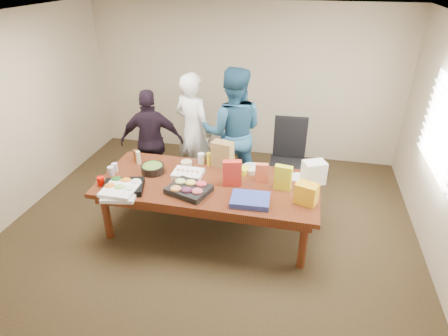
% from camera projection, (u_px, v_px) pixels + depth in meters
% --- Properties ---
extents(floor, '(5.50, 5.00, 0.02)m').
position_uv_depth(floor, '(209.00, 230.00, 5.12)').
color(floor, '#47301E').
rests_on(floor, ground).
extents(ceiling, '(5.50, 5.00, 0.02)m').
position_uv_depth(ceiling, '(204.00, 18.00, 3.80)').
color(ceiling, white).
rests_on(ceiling, wall_back).
extents(wall_back, '(5.50, 0.04, 2.70)m').
position_uv_depth(wall_back, '(244.00, 82.00, 6.60)').
color(wall_back, beige).
rests_on(wall_back, floor).
extents(wall_front, '(5.50, 0.04, 2.70)m').
position_uv_depth(wall_front, '(104.00, 301.00, 2.33)').
color(wall_front, beige).
rests_on(wall_front, floor).
extents(wall_left, '(0.04, 5.00, 2.70)m').
position_uv_depth(wall_left, '(10.00, 121.00, 4.99)').
color(wall_left, beige).
rests_on(wall_left, floor).
extents(window_panel, '(0.03, 1.40, 1.10)m').
position_uv_depth(window_panel, '(443.00, 128.00, 4.38)').
color(window_panel, white).
rests_on(window_panel, wall_right).
extents(window_blinds, '(0.04, 1.36, 1.00)m').
position_uv_depth(window_blinds, '(439.00, 128.00, 4.39)').
color(window_blinds, beige).
rests_on(window_blinds, wall_right).
extents(conference_table, '(2.80, 1.20, 0.75)m').
position_uv_depth(conference_table, '(209.00, 206.00, 4.93)').
color(conference_table, '#4C1C0F').
rests_on(conference_table, floor).
extents(office_chair, '(0.62, 0.62, 1.17)m').
position_uv_depth(office_chair, '(287.00, 163.00, 5.57)').
color(office_chair, black).
rests_on(office_chair, floor).
extents(person_center, '(0.79, 0.67, 1.83)m').
position_uv_depth(person_center, '(193.00, 131.00, 5.78)').
color(person_center, white).
rests_on(person_center, floor).
extents(person_right, '(1.06, 0.88, 1.96)m').
position_uv_depth(person_right, '(233.00, 132.00, 5.57)').
color(person_right, '#245173').
rests_on(person_right, floor).
extents(person_left, '(1.02, 0.62, 1.62)m').
position_uv_depth(person_left, '(152.00, 142.00, 5.69)').
color(person_left, black).
rests_on(person_left, floor).
extents(veggie_tray, '(0.57, 0.50, 0.07)m').
position_uv_depth(veggie_tray, '(123.00, 187.00, 4.58)').
color(veggie_tray, black).
rests_on(veggie_tray, conference_table).
extents(fruit_tray, '(0.58, 0.51, 0.07)m').
position_uv_depth(fruit_tray, '(189.00, 190.00, 4.53)').
color(fruit_tray, black).
rests_on(fruit_tray, conference_table).
extents(sheet_cake, '(0.38, 0.29, 0.07)m').
position_uv_depth(sheet_cake, '(188.00, 174.00, 4.88)').
color(sheet_cake, white).
rests_on(sheet_cake, conference_table).
extents(salad_bowl, '(0.33, 0.33, 0.10)m').
position_uv_depth(salad_bowl, '(153.00, 169.00, 4.96)').
color(salad_bowl, black).
rests_on(salad_bowl, conference_table).
extents(chip_bag_blue, '(0.47, 0.36, 0.07)m').
position_uv_depth(chip_bag_blue, '(250.00, 200.00, 4.34)').
color(chip_bag_blue, '#2E40A5').
rests_on(chip_bag_blue, conference_table).
extents(chip_bag_red, '(0.25, 0.15, 0.34)m').
position_uv_depth(chip_bag_red, '(232.00, 173.00, 4.62)').
color(chip_bag_red, red).
rests_on(chip_bag_red, conference_table).
extents(chip_bag_yellow, '(0.22, 0.11, 0.32)m').
position_uv_depth(chip_bag_yellow, '(283.00, 178.00, 4.54)').
color(chip_bag_yellow, yellow).
rests_on(chip_bag_yellow, conference_table).
extents(chip_bag_orange, '(0.17, 0.09, 0.25)m').
position_uv_depth(chip_bag_orange, '(261.00, 173.00, 4.72)').
color(chip_bag_orange, '#E06440').
rests_on(chip_bag_orange, conference_table).
extents(mayo_jar, '(0.12, 0.12, 0.15)m').
position_uv_depth(mayo_jar, '(201.00, 158.00, 5.17)').
color(mayo_jar, white).
rests_on(mayo_jar, conference_table).
extents(mustard_bottle, '(0.08, 0.08, 0.19)m').
position_uv_depth(mustard_bottle, '(209.00, 159.00, 5.11)').
color(mustard_bottle, yellow).
rests_on(mustard_bottle, conference_table).
extents(dressing_bottle, '(0.07, 0.07, 0.18)m').
position_uv_depth(dressing_bottle, '(135.00, 156.00, 5.20)').
color(dressing_bottle, brown).
rests_on(dressing_bottle, conference_table).
extents(ranch_bottle, '(0.08, 0.08, 0.19)m').
position_uv_depth(ranch_bottle, '(138.00, 158.00, 5.15)').
color(ranch_bottle, beige).
rests_on(ranch_bottle, conference_table).
extents(banana_bunch, '(0.27, 0.21, 0.08)m').
position_uv_depth(banana_bunch, '(239.00, 169.00, 4.96)').
color(banana_bunch, yellow).
rests_on(banana_bunch, conference_table).
extents(bread_loaf, '(0.35, 0.21, 0.13)m').
position_uv_depth(bread_loaf, '(222.00, 160.00, 5.15)').
color(bread_loaf, '#A5642A').
rests_on(bread_loaf, conference_table).
extents(kraft_bag, '(0.31, 0.22, 0.36)m').
position_uv_depth(kraft_bag, '(222.00, 154.00, 5.04)').
color(kraft_bag, olive).
rests_on(kraft_bag, conference_table).
extents(red_cup, '(0.11, 0.11, 0.11)m').
position_uv_depth(red_cup, '(101.00, 181.00, 4.66)').
color(red_cup, red).
rests_on(red_cup, conference_table).
extents(clear_cup_a, '(0.10, 0.10, 0.12)m').
position_uv_depth(clear_cup_a, '(111.00, 171.00, 4.89)').
color(clear_cup_a, silver).
rests_on(clear_cup_a, conference_table).
extents(clear_cup_b, '(0.10, 0.10, 0.11)m').
position_uv_depth(clear_cup_b, '(115.00, 167.00, 4.98)').
color(clear_cup_b, silver).
rests_on(clear_cup_b, conference_table).
extents(pizza_box_lower, '(0.45, 0.45, 0.05)m').
position_uv_depth(pizza_box_lower, '(121.00, 193.00, 4.48)').
color(pizza_box_lower, white).
rests_on(pizza_box_lower, conference_table).
extents(pizza_box_upper, '(0.40, 0.40, 0.05)m').
position_uv_depth(pizza_box_upper, '(120.00, 189.00, 4.47)').
color(pizza_box_upper, white).
rests_on(pizza_box_upper, pizza_box_lower).
extents(plate_a, '(0.26, 0.26, 0.01)m').
position_uv_depth(plate_a, '(299.00, 178.00, 4.84)').
color(plate_a, white).
rests_on(plate_a, conference_table).
extents(plate_b, '(0.27, 0.27, 0.02)m').
position_uv_depth(plate_b, '(251.00, 167.00, 5.10)').
color(plate_b, silver).
rests_on(plate_b, conference_table).
extents(dip_bowl_a, '(0.19, 0.19, 0.06)m').
position_uv_depth(dip_bowl_a, '(251.00, 171.00, 4.95)').
color(dip_bowl_a, silver).
rests_on(dip_bowl_a, conference_table).
extents(dip_bowl_b, '(0.16, 0.16, 0.06)m').
position_uv_depth(dip_bowl_b, '(186.00, 163.00, 5.13)').
color(dip_bowl_b, beige).
rests_on(dip_bowl_b, conference_table).
extents(grocery_bag_white, '(0.33, 0.29, 0.29)m').
position_uv_depth(grocery_bag_white, '(314.00, 172.00, 4.68)').
color(grocery_bag_white, white).
rests_on(grocery_bag_white, conference_table).
extents(grocery_bag_yellow, '(0.29, 0.24, 0.25)m').
position_uv_depth(grocery_bag_yellow, '(306.00, 193.00, 4.29)').
color(grocery_bag_yellow, yellow).
rests_on(grocery_bag_yellow, conference_table).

